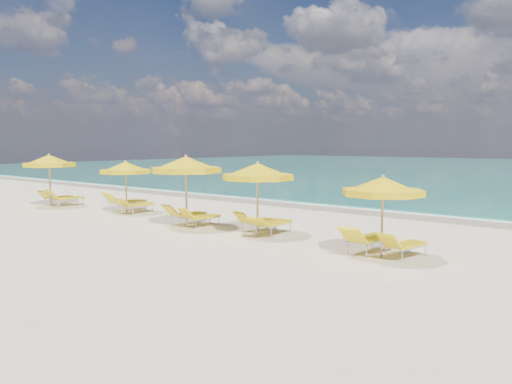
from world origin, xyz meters
The scene contains 19 objects.
ground_plane centered at (0.00, 0.00, 0.00)m, with size 120.00×120.00×0.00m, color beige.
wet_sand_band centered at (0.00, 7.40, 0.00)m, with size 120.00×2.60×0.01m, color tan.
foam_line centered at (0.00, 8.20, 0.00)m, with size 120.00×1.20×0.03m, color white.
whitecap_near centered at (-6.00, 17.00, 0.00)m, with size 14.00×0.36×0.05m, color white.
umbrella_0 centered at (-10.96, -0.55, 2.14)m, with size 2.55×2.55×2.50m.
umbrella_1 centered at (-6.33, 0.40, 1.92)m, with size 2.78×2.78×2.25m.
umbrella_2 centered at (-1.58, -0.50, 2.21)m, with size 3.06×3.06×2.59m.
umbrella_3 centered at (1.35, -0.07, 2.05)m, with size 2.97×2.97×2.40m.
umbrella_4 centered at (5.94, -0.57, 1.85)m, with size 2.55×2.55×2.18m.
lounger_0_left centered at (-11.39, 0.05, 0.21)m, with size 0.75×1.70×0.76m.
lounger_0_right centered at (-10.48, 0.05, 0.22)m, with size 0.72×1.74×0.85m.
lounger_1_left centered at (-6.85, 0.83, 0.24)m, with size 0.80×1.97×0.91m.
lounger_1_right centered at (-5.83, 0.61, 0.21)m, with size 0.73×1.82×0.74m.
lounger_2_left centered at (-2.06, -0.01, 0.21)m, with size 0.75×1.74×0.82m.
lounger_2_right centered at (-1.22, -0.08, 0.20)m, with size 0.67×1.63×0.77m.
lounger_3_left centered at (0.88, 0.52, 0.20)m, with size 0.76×1.67×0.76m.
lounger_3_right centered at (1.76, 0.22, 0.23)m, with size 0.81×1.97×0.73m.
lounger_4_left centered at (5.43, -0.28, 0.24)m, with size 0.75×1.93×0.86m.
lounger_4_right centered at (6.44, -0.21, 0.20)m, with size 0.81×1.65×0.76m.
Camera 1 is at (11.53, -12.60, 2.98)m, focal length 35.00 mm.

